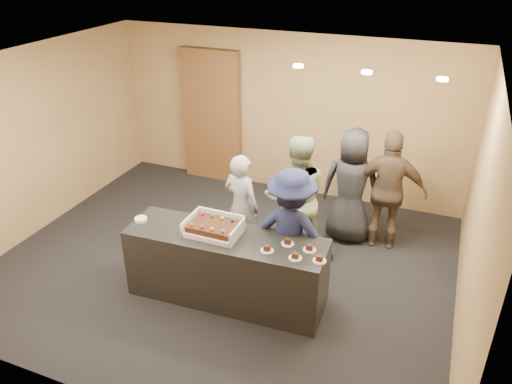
{
  "coord_description": "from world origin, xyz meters",
  "views": [
    {
      "loc": [
        2.53,
        -5.09,
        4.04
      ],
      "look_at": [
        0.47,
        0.0,
        1.19
      ],
      "focal_mm": 35.0,
      "sensor_mm": 36.0,
      "label": 1
    }
  ],
  "objects_px": {
    "storage_cabinet": "(212,117)",
    "plate_stack": "(141,219)",
    "person_navy_man": "(291,233)",
    "person_brown_extra": "(389,191)",
    "cake_box": "(214,229)",
    "person_dark_suit": "(351,186)",
    "serving_counter": "(226,267)",
    "person_server_grey": "(241,207)",
    "person_sage_man": "(296,198)",
    "sheet_cake": "(213,226)"
  },
  "relations": [
    {
      "from": "person_server_grey",
      "to": "person_navy_man",
      "type": "bearing_deg",
      "value": 164.41
    },
    {
      "from": "sheet_cake",
      "to": "plate_stack",
      "type": "height_order",
      "value": "sheet_cake"
    },
    {
      "from": "person_brown_extra",
      "to": "person_dark_suit",
      "type": "relative_size",
      "value": 1.03
    },
    {
      "from": "person_navy_man",
      "to": "cake_box",
      "type": "bearing_deg",
      "value": 26.35
    },
    {
      "from": "sheet_cake",
      "to": "serving_counter",
      "type": "bearing_deg",
      "value": 0.0
    },
    {
      "from": "serving_counter",
      "to": "person_sage_man",
      "type": "relative_size",
      "value": 1.35
    },
    {
      "from": "person_navy_man",
      "to": "storage_cabinet",
      "type": "bearing_deg",
      "value": -50.34
    },
    {
      "from": "person_server_grey",
      "to": "storage_cabinet",
      "type": "bearing_deg",
      "value": -41.34
    },
    {
      "from": "serving_counter",
      "to": "person_brown_extra",
      "type": "bearing_deg",
      "value": 47.78
    },
    {
      "from": "sheet_cake",
      "to": "person_navy_man",
      "type": "xyz_separation_m",
      "value": [
        0.81,
        0.47,
        -0.17
      ]
    },
    {
      "from": "storage_cabinet",
      "to": "person_dark_suit",
      "type": "xyz_separation_m",
      "value": [
        2.76,
        -1.12,
        -0.33
      ]
    },
    {
      "from": "person_sage_man",
      "to": "person_navy_man",
      "type": "height_order",
      "value": "person_sage_man"
    },
    {
      "from": "sheet_cake",
      "to": "plate_stack",
      "type": "relative_size",
      "value": 3.52
    },
    {
      "from": "plate_stack",
      "to": "person_brown_extra",
      "type": "xyz_separation_m",
      "value": [
        2.7,
        2.0,
        -0.04
      ]
    },
    {
      "from": "person_server_grey",
      "to": "person_dark_suit",
      "type": "distance_m",
      "value": 1.62
    },
    {
      "from": "sheet_cake",
      "to": "person_brown_extra",
      "type": "bearing_deg",
      "value": 47.89
    },
    {
      "from": "serving_counter",
      "to": "person_navy_man",
      "type": "distance_m",
      "value": 0.89
    },
    {
      "from": "person_server_grey",
      "to": "person_dark_suit",
      "type": "relative_size",
      "value": 0.89
    },
    {
      "from": "storage_cabinet",
      "to": "person_dark_suit",
      "type": "relative_size",
      "value": 1.38
    },
    {
      "from": "storage_cabinet",
      "to": "person_brown_extra",
      "type": "xyz_separation_m",
      "value": [
        3.29,
        -1.13,
        -0.3
      ]
    },
    {
      "from": "person_server_grey",
      "to": "person_dark_suit",
      "type": "height_order",
      "value": "person_dark_suit"
    },
    {
      "from": "cake_box",
      "to": "person_sage_man",
      "type": "xyz_separation_m",
      "value": [
        0.63,
        1.2,
        -0.05
      ]
    },
    {
      "from": "serving_counter",
      "to": "person_brown_extra",
      "type": "distance_m",
      "value": 2.54
    },
    {
      "from": "sheet_cake",
      "to": "person_dark_suit",
      "type": "bearing_deg",
      "value": 57.84
    },
    {
      "from": "serving_counter",
      "to": "person_brown_extra",
      "type": "relative_size",
      "value": 1.37
    },
    {
      "from": "person_server_grey",
      "to": "person_brown_extra",
      "type": "relative_size",
      "value": 0.87
    },
    {
      "from": "sheet_cake",
      "to": "person_sage_man",
      "type": "distance_m",
      "value": 1.38
    },
    {
      "from": "storage_cabinet",
      "to": "person_navy_man",
      "type": "height_order",
      "value": "storage_cabinet"
    },
    {
      "from": "person_server_grey",
      "to": "person_sage_man",
      "type": "distance_m",
      "value": 0.75
    },
    {
      "from": "serving_counter",
      "to": "person_sage_man",
      "type": "distance_m",
      "value": 1.38
    },
    {
      "from": "serving_counter",
      "to": "plate_stack",
      "type": "relative_size",
      "value": 15.53
    },
    {
      "from": "person_navy_man",
      "to": "person_brown_extra",
      "type": "relative_size",
      "value": 0.95
    },
    {
      "from": "person_navy_man",
      "to": "person_sage_man",
      "type": "bearing_deg",
      "value": -79.23
    },
    {
      "from": "person_navy_man",
      "to": "person_dark_suit",
      "type": "xyz_separation_m",
      "value": [
        0.41,
        1.47,
        0.02
      ]
    },
    {
      "from": "plate_stack",
      "to": "person_server_grey",
      "type": "relative_size",
      "value": 0.1
    },
    {
      "from": "storage_cabinet",
      "to": "person_navy_man",
      "type": "xyz_separation_m",
      "value": [
        2.35,
        -2.59,
        -0.35
      ]
    },
    {
      "from": "person_navy_man",
      "to": "person_brown_extra",
      "type": "height_order",
      "value": "person_brown_extra"
    },
    {
      "from": "storage_cabinet",
      "to": "plate_stack",
      "type": "relative_size",
      "value": 15.22
    },
    {
      "from": "plate_stack",
      "to": "person_navy_man",
      "type": "xyz_separation_m",
      "value": [
        1.76,
        0.54,
        -0.09
      ]
    },
    {
      "from": "person_sage_man",
      "to": "person_dark_suit",
      "type": "relative_size",
      "value": 1.05
    },
    {
      "from": "cake_box",
      "to": "person_dark_suit",
      "type": "distance_m",
      "value": 2.27
    },
    {
      "from": "plate_stack",
      "to": "person_brown_extra",
      "type": "bearing_deg",
      "value": 36.49
    },
    {
      "from": "person_navy_man",
      "to": "sheet_cake",
      "type": "bearing_deg",
      "value": 27.61
    },
    {
      "from": "sheet_cake",
      "to": "person_sage_man",
      "type": "bearing_deg",
      "value": 62.87
    },
    {
      "from": "person_server_grey",
      "to": "person_dark_suit",
      "type": "bearing_deg",
      "value": -128.47
    },
    {
      "from": "person_dark_suit",
      "to": "storage_cabinet",
      "type": "bearing_deg",
      "value": -24.05
    },
    {
      "from": "serving_counter",
      "to": "person_brown_extra",
      "type": "height_order",
      "value": "person_brown_extra"
    },
    {
      "from": "person_sage_man",
      "to": "person_dark_suit",
      "type": "distance_m",
      "value": 0.93
    },
    {
      "from": "cake_box",
      "to": "person_dark_suit",
      "type": "bearing_deg",
      "value": 57.53
    },
    {
      "from": "person_sage_man",
      "to": "sheet_cake",
      "type": "bearing_deg",
      "value": 36.13
    }
  ]
}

